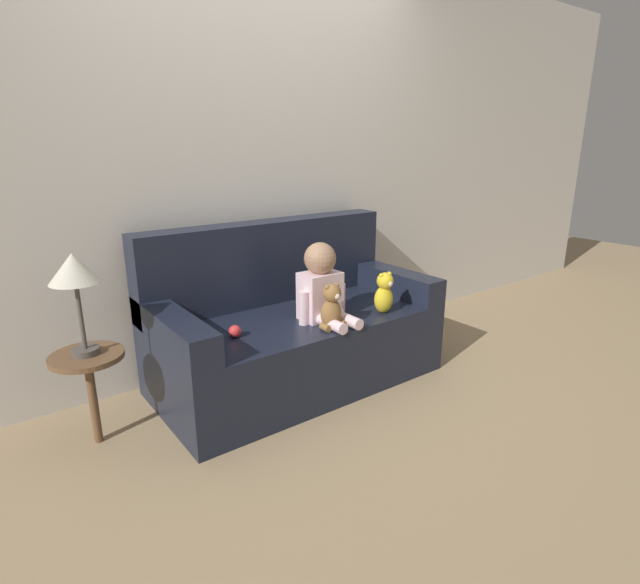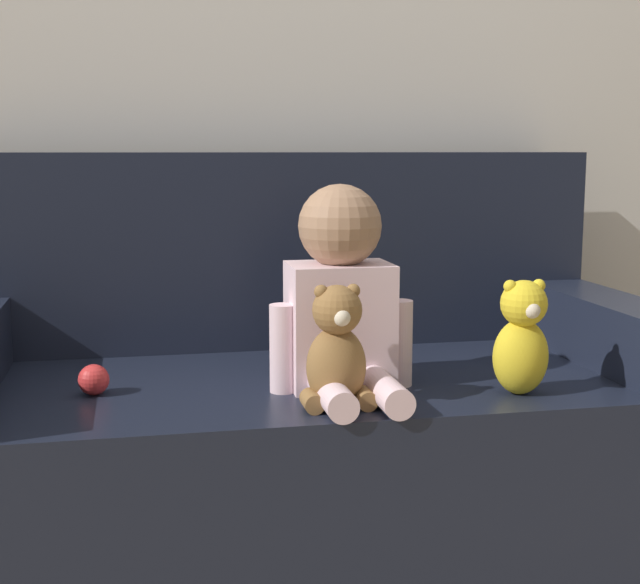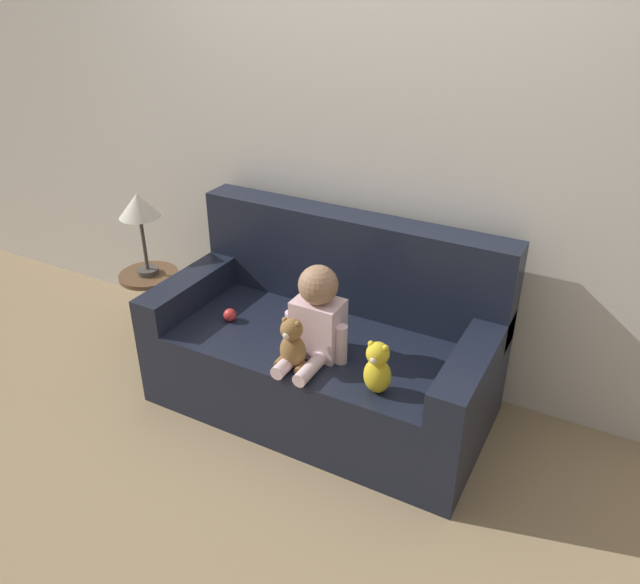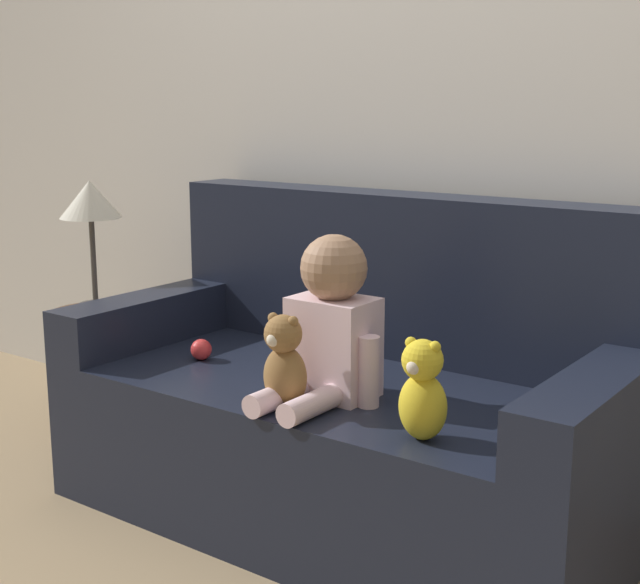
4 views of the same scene
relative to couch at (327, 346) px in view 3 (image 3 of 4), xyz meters
name	(u,v)px [view 3 (image 3 of 4)]	position (x,y,z in m)	size (l,w,h in m)	color
ground_plane	(321,404)	(0.00, -0.06, -0.32)	(12.00, 12.00, 0.00)	#9E8460
wall_back	(371,132)	(0.00, 0.43, 0.98)	(8.00, 0.05, 2.60)	silver
couch	(327,346)	(0.00, 0.00, 0.00)	(1.65, 0.82, 0.93)	black
person_baby	(316,318)	(0.06, -0.22, 0.30)	(0.31, 0.37, 0.44)	silver
teddy_bear_brown	(292,345)	(0.02, -0.36, 0.23)	(0.15, 0.11, 0.25)	olive
plush_toy_side	(377,368)	(0.42, -0.35, 0.23)	(0.12, 0.11, 0.25)	yellow
toy_ball	(230,315)	(-0.46, -0.17, 0.14)	(0.07, 0.07, 0.07)	red
side_table	(143,235)	(-1.14, -0.01, 0.38)	(0.33, 0.33, 0.94)	brown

